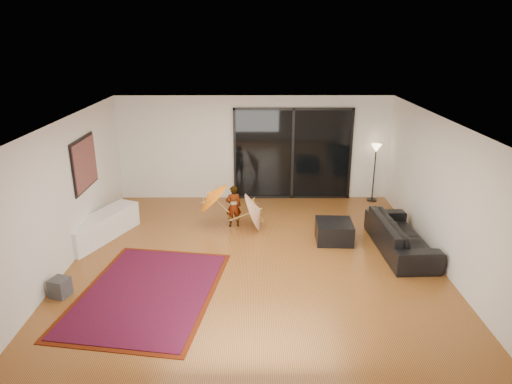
{
  "coord_description": "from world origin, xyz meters",
  "views": [
    {
      "loc": [
        -0.01,
        -7.99,
        4.18
      ],
      "look_at": [
        0.04,
        0.79,
        1.1
      ],
      "focal_mm": 32.0,
      "sensor_mm": 36.0,
      "label": 1
    }
  ],
  "objects_px": {
    "sofa": "(401,235)",
    "ottoman": "(334,231)",
    "child": "(233,206)",
    "media_console": "(102,227)"
  },
  "relations": [
    {
      "from": "ottoman",
      "to": "child",
      "type": "relative_size",
      "value": 0.77
    },
    {
      "from": "sofa",
      "to": "ottoman",
      "type": "height_order",
      "value": "sofa"
    },
    {
      "from": "media_console",
      "to": "sofa",
      "type": "height_order",
      "value": "sofa"
    },
    {
      "from": "media_console",
      "to": "ottoman",
      "type": "xyz_separation_m",
      "value": [
        4.94,
        -0.13,
        -0.06
      ]
    },
    {
      "from": "ottoman",
      "to": "child",
      "type": "bearing_deg",
      "value": 159.95
    },
    {
      "from": "media_console",
      "to": "ottoman",
      "type": "bearing_deg",
      "value": 21.56
    },
    {
      "from": "sofa",
      "to": "child",
      "type": "distance_m",
      "value": 3.63
    },
    {
      "from": "child",
      "to": "media_console",
      "type": "bearing_deg",
      "value": 1.52
    },
    {
      "from": "ottoman",
      "to": "child",
      "type": "distance_m",
      "value": 2.31
    },
    {
      "from": "media_console",
      "to": "child",
      "type": "relative_size",
      "value": 2.01
    }
  ]
}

